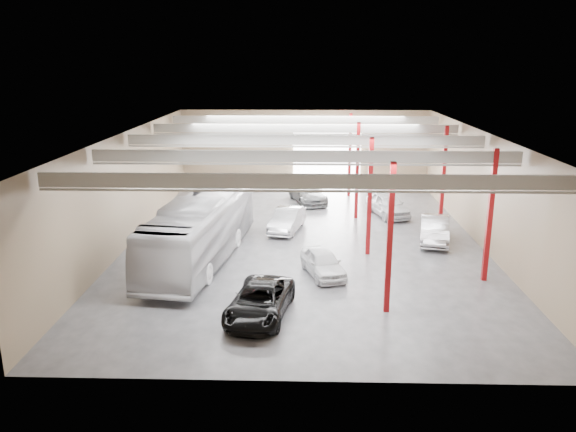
{
  "coord_description": "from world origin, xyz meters",
  "views": [
    {
      "loc": [
        -0.07,
        -33.96,
        11.21
      ],
      "look_at": [
        -0.99,
        -1.57,
        2.2
      ],
      "focal_mm": 35.0,
      "sensor_mm": 36.0,
      "label": 1
    }
  ],
  "objects_px": {
    "car_row_b": "(287,220)",
    "coach_bus": "(201,229)",
    "car_right_far": "(388,205)",
    "car_row_a": "(323,263)",
    "car_right_near": "(435,230)",
    "car_row_c": "(308,193)",
    "black_sedan": "(260,301)"
  },
  "relations": [
    {
      "from": "black_sedan",
      "to": "car_right_near",
      "type": "bearing_deg",
      "value": 56.55
    },
    {
      "from": "coach_bus",
      "to": "car_right_far",
      "type": "height_order",
      "value": "coach_bus"
    },
    {
      "from": "black_sedan",
      "to": "car_right_near",
      "type": "distance_m",
      "value": 15.18
    },
    {
      "from": "car_row_b",
      "to": "coach_bus",
      "type": "bearing_deg",
      "value": -115.64
    },
    {
      "from": "coach_bus",
      "to": "car_row_a",
      "type": "height_order",
      "value": "coach_bus"
    },
    {
      "from": "car_right_far",
      "to": "car_row_b",
      "type": "bearing_deg",
      "value": -165.48
    },
    {
      "from": "black_sedan",
      "to": "car_right_near",
      "type": "height_order",
      "value": "car_right_near"
    },
    {
      "from": "car_right_near",
      "to": "car_row_c",
      "type": "bearing_deg",
      "value": 140.11
    },
    {
      "from": "black_sedan",
      "to": "car_row_c",
      "type": "relative_size",
      "value": 0.98
    },
    {
      "from": "coach_bus",
      "to": "black_sedan",
      "type": "xyz_separation_m",
      "value": [
        3.93,
        -7.36,
        -1.13
      ]
    },
    {
      "from": "car_right_near",
      "to": "car_right_far",
      "type": "relative_size",
      "value": 1.01
    },
    {
      "from": "car_row_c",
      "to": "black_sedan",
      "type": "bearing_deg",
      "value": -111.81
    },
    {
      "from": "car_right_near",
      "to": "black_sedan",
      "type": "bearing_deg",
      "value": -120.86
    },
    {
      "from": "black_sedan",
      "to": "car_row_a",
      "type": "height_order",
      "value": "black_sedan"
    },
    {
      "from": "black_sedan",
      "to": "car_row_b",
      "type": "distance_m",
      "value": 13.33
    },
    {
      "from": "car_row_a",
      "to": "car_row_b",
      "type": "xyz_separation_m",
      "value": [
        -2.17,
        8.1,
        0.07
      ]
    },
    {
      "from": "car_right_near",
      "to": "car_row_a",
      "type": "bearing_deg",
      "value": -128.93
    },
    {
      "from": "car_row_c",
      "to": "car_right_far",
      "type": "distance_m",
      "value": 7.13
    },
    {
      "from": "coach_bus",
      "to": "car_right_far",
      "type": "relative_size",
      "value": 2.74
    },
    {
      "from": "car_row_b",
      "to": "car_row_a",
      "type": "bearing_deg",
      "value": -61.93
    },
    {
      "from": "coach_bus",
      "to": "car_row_c",
      "type": "height_order",
      "value": "coach_bus"
    },
    {
      "from": "black_sedan",
      "to": "car_row_c",
      "type": "height_order",
      "value": "car_row_c"
    },
    {
      "from": "coach_bus",
      "to": "car_row_c",
      "type": "distance_m",
      "value": 15.33
    },
    {
      "from": "black_sedan",
      "to": "car_right_far",
      "type": "bearing_deg",
      "value": 74.0
    },
    {
      "from": "car_row_b",
      "to": "car_row_c",
      "type": "distance_m",
      "value": 8.17
    },
    {
      "from": "car_right_far",
      "to": "car_row_a",
      "type": "bearing_deg",
      "value": -127.81
    },
    {
      "from": "car_row_c",
      "to": "car_right_far",
      "type": "bearing_deg",
      "value": -48.98
    },
    {
      "from": "car_row_a",
      "to": "car_row_b",
      "type": "bearing_deg",
      "value": 88.36
    },
    {
      "from": "coach_bus",
      "to": "car_right_far",
      "type": "bearing_deg",
      "value": 47.14
    },
    {
      "from": "coach_bus",
      "to": "car_row_c",
      "type": "xyz_separation_m",
      "value": [
        6.19,
        13.99,
        -1.08
      ]
    },
    {
      "from": "car_row_a",
      "to": "car_right_near",
      "type": "distance_m",
      "value": 9.41
    },
    {
      "from": "coach_bus",
      "to": "black_sedan",
      "type": "height_order",
      "value": "coach_bus"
    }
  ]
}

